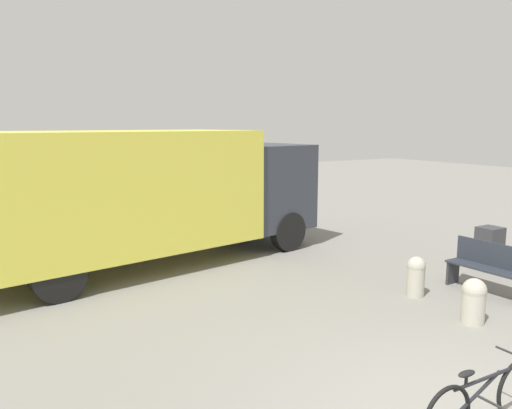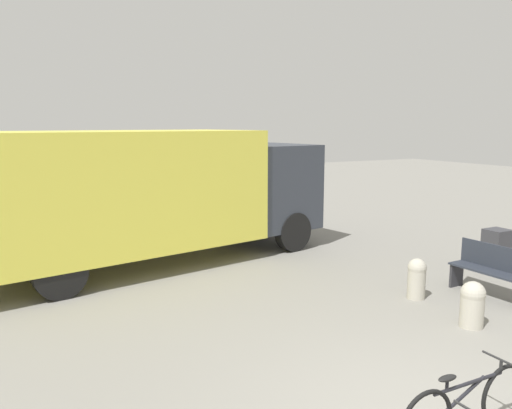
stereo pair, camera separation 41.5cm
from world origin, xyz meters
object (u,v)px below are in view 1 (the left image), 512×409
(utility_box, at_px, (489,248))
(delivery_truck, at_px, (150,190))
(bicycle_middle, at_px, (484,400))
(park_bench, at_px, (490,267))
(bollard_near_bench, at_px, (474,299))
(bollard_far_bench, at_px, (416,275))

(utility_box, bearing_deg, delivery_truck, 145.65)
(bicycle_middle, bearing_deg, utility_box, 35.10)
(park_bench, xyz_separation_m, bollard_near_bench, (-1.48, -0.75, -0.12))
(bicycle_middle, relative_size, utility_box, 1.88)
(utility_box, bearing_deg, bicycle_middle, -145.72)
(bollard_near_bench, bearing_deg, delivery_truck, 118.74)
(bicycle_middle, xyz_separation_m, utility_box, (5.23, 3.56, 0.11))
(delivery_truck, xyz_separation_m, park_bench, (4.68, -5.07, -1.15))
(utility_box, bearing_deg, bollard_near_bench, -148.99)
(bollard_near_bench, xyz_separation_m, bollard_far_bench, (0.20, 1.33, 0.01))
(bollard_near_bench, bearing_deg, bicycle_middle, -142.15)
(delivery_truck, distance_m, bollard_near_bench, 6.76)
(bicycle_middle, height_order, bollard_far_bench, bicycle_middle)
(delivery_truck, height_order, park_bench, delivery_truck)
(park_bench, bearing_deg, bollard_near_bench, 114.87)
(delivery_truck, xyz_separation_m, bollard_near_bench, (3.20, -5.83, -1.26))
(bicycle_middle, xyz_separation_m, bollard_far_bench, (2.59, 3.19, 0.04))
(delivery_truck, height_order, bollard_near_bench, delivery_truck)
(bollard_near_bench, bearing_deg, park_bench, 26.97)
(bollard_far_bench, bearing_deg, bicycle_middle, -129.09)
(delivery_truck, distance_m, park_bench, 6.99)
(park_bench, xyz_separation_m, bicycle_middle, (-3.87, -2.61, -0.15))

